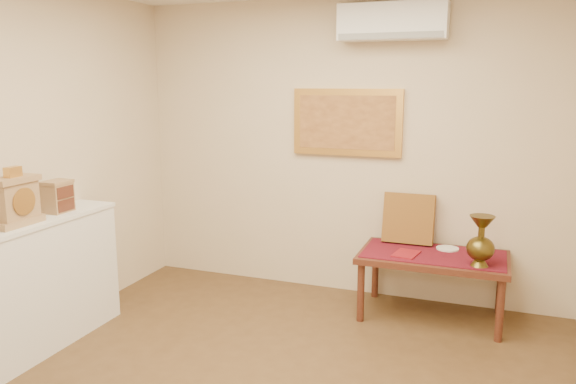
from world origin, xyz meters
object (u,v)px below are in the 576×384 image
at_px(brass_urn_tall, 481,236).
at_px(low_table, 433,262).
at_px(mantel_clock, 16,201).
at_px(wooden_chest, 58,196).
at_px(display_ledge, 4,299).

distance_m(brass_urn_tall, low_table, 0.52).
xyz_separation_m(mantel_clock, wooden_chest, (-0.03, 0.42, -0.05)).
bearing_deg(low_table, display_ledge, -144.90).
relative_size(brass_urn_tall, low_table, 0.40).
relative_size(mantel_clock, low_table, 0.34).
distance_m(mantel_clock, wooden_chest, 0.43).
height_order(display_ledge, low_table, display_ledge).
relative_size(display_ledge, low_table, 1.68).
height_order(wooden_chest, low_table, wooden_chest).
bearing_deg(brass_urn_tall, low_table, 151.55).
bearing_deg(low_table, wooden_chest, -153.86).
xyz_separation_m(mantel_clock, low_table, (2.64, 1.73, -0.67)).
bearing_deg(wooden_chest, display_ledge, -90.43).
bearing_deg(brass_urn_tall, mantel_clock, -153.01).
bearing_deg(display_ledge, brass_urn_tall, 28.93).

